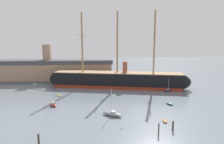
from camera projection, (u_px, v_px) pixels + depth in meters
The scene contains 15 objects.
tall_ship at pixel (117, 79), 72.91m from camera, with size 59.32×18.71×28.90m.
dinghy_foreground_right at pixel (165, 121), 41.15m from camera, with size 1.25×2.12×0.47m.
sailboat_near_centre at pixel (112, 114), 44.42m from camera, with size 5.07×4.04×6.59m.
motorboat_mid_left at pixel (53, 105), 51.40m from camera, with size 2.68×3.16×1.25m.
dinghy_mid_right at pixel (170, 104), 52.64m from camera, with size 1.89×2.62×0.57m.
dinghy_alongside_bow at pixel (59, 95), 61.20m from camera, with size 1.84×2.00×0.45m.
sailboat_alongside_stern at pixel (168, 90), 66.89m from camera, with size 3.67×3.03×4.82m.
dinghy_far_left at pixel (35, 84), 78.47m from camera, with size 2.00×0.92×0.47m.
motorboat_far_right at pixel (173, 81), 81.71m from camera, with size 5.04×4.29×1.99m.
dinghy_distant_centre at pixel (108, 78), 90.20m from camera, with size 1.50×2.72×0.61m.
mooring_piling_nearest at pixel (173, 126), 37.05m from camera, with size 0.34×0.34×1.91m, color #423323.
mooring_piling_left_pair at pixel (159, 129), 35.32m from camera, with size 0.26×0.26×2.21m, color #4C3D2D.
mooring_piling_right_pair at pixel (39, 139), 31.99m from camera, with size 0.35×0.35×1.87m, color #4C3D2D.
dockside_warehouse_left at pixel (51, 70), 85.79m from camera, with size 59.99×12.44×16.49m.
seagull_in_flight at pixel (132, 62), 48.75m from camera, with size 0.81×1.04×0.13m.
Camera 1 is at (-3.98, -25.63, 17.12)m, focal length 30.07 mm.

